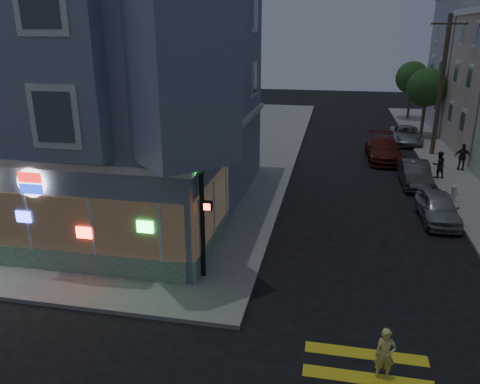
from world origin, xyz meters
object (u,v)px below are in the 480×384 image
(utility_pole, at_px, (441,85))
(running_child, at_px, (385,354))
(parked_car_a, at_px, (438,207))
(fire_hydrant, at_px, (454,193))
(parked_car_b, at_px, (415,174))
(street_tree_far, at_px, (412,78))
(pedestrian_a, at_px, (439,165))
(pedestrian_b, at_px, (463,157))
(parked_car_d, at_px, (406,135))
(traffic_signal, at_px, (201,187))
(parked_car_c, at_px, (383,149))
(street_tree_near, at_px, (427,88))

(utility_pole, height_order, running_child, utility_pole)
(parked_car_a, relative_size, fire_hydrant, 4.55)
(parked_car_b, bearing_deg, running_child, -101.09)
(parked_car_a, bearing_deg, street_tree_far, 83.67)
(street_tree_far, xyz_separation_m, pedestrian_a, (-0.90, -19.73, -3.02))
(running_child, bearing_deg, pedestrian_b, 69.19)
(utility_pole, distance_m, parked_car_d, 5.63)
(parked_car_d, bearing_deg, parked_car_a, -91.62)
(parked_car_b, bearing_deg, pedestrian_b, 44.77)
(traffic_signal, bearing_deg, pedestrian_b, 50.53)
(pedestrian_a, relative_size, pedestrian_b, 0.95)
(utility_pole, distance_m, parked_car_b, 8.43)
(utility_pole, height_order, parked_car_c, utility_pole)
(pedestrian_a, distance_m, fire_hydrant, 4.03)
(fire_hydrant, bearing_deg, pedestrian_a, 90.00)
(utility_pole, relative_size, street_tree_far, 1.70)
(pedestrian_b, distance_m, parked_car_d, 7.76)
(parked_car_c, height_order, fire_hydrant, parked_car_c)
(fire_hydrant, bearing_deg, street_tree_far, 87.83)
(utility_pole, xyz_separation_m, street_tree_far, (0.20, 14.00, -0.86))
(utility_pole, relative_size, pedestrian_b, 5.57)
(running_child, bearing_deg, pedestrian_a, 72.53)
(running_child, xyz_separation_m, traffic_signal, (-5.64, 3.70, 2.72))
(street_tree_near, height_order, parked_car_b, street_tree_near)
(street_tree_near, relative_size, pedestrian_b, 3.28)
(street_tree_far, relative_size, parked_car_a, 1.39)
(pedestrian_a, distance_m, pedestrian_b, 2.55)
(pedestrian_a, bearing_deg, parked_car_c, -74.89)
(parked_car_b, bearing_deg, utility_pole, 72.36)
(street_tree_near, xyz_separation_m, parked_car_b, (-2.35, -13.03, -3.27))
(parked_car_c, height_order, traffic_signal, traffic_signal)
(street_tree_far, relative_size, fire_hydrant, 6.32)
(street_tree_near, relative_size, parked_car_a, 1.39)
(pedestrian_a, distance_m, parked_car_a, 6.62)
(utility_pole, xyz_separation_m, street_tree_near, (0.20, 6.00, -0.86))
(street_tree_near, bearing_deg, parked_car_d, -121.68)
(pedestrian_a, xyz_separation_m, pedestrian_b, (1.70, 1.89, 0.04))
(parked_car_a, height_order, parked_car_d, parked_car_a)
(utility_pole, relative_size, parked_car_a, 2.36)
(utility_pole, xyz_separation_m, pedestrian_b, (1.00, -3.84, -3.84))
(fire_hydrant, bearing_deg, parked_car_b, 118.17)
(parked_car_c, relative_size, traffic_signal, 1.07)
(street_tree_far, relative_size, running_child, 3.84)
(parked_car_c, relative_size, fire_hydrant, 6.16)
(parked_car_a, distance_m, parked_car_b, 5.21)
(parked_car_d, bearing_deg, pedestrian_b, -72.17)
(utility_pole, relative_size, running_child, 6.52)
(parked_car_c, bearing_deg, street_tree_far, 75.40)
(running_child, distance_m, pedestrian_b, 20.30)
(running_child, xyz_separation_m, pedestrian_a, (4.44, 17.45, 0.23))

